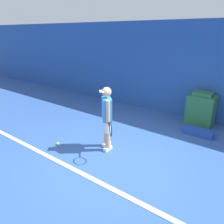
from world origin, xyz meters
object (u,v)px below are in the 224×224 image
object	(u,v)px
tennis_player	(107,116)
tennis_ball	(58,144)
covered_chair	(201,109)
equipment_bag	(198,132)

from	to	relation	value
tennis_player	tennis_ball	bearing A→B (deg)	-105.83
tennis_player	covered_chair	size ratio (longest dim) A/B	1.49
tennis_player	covered_chair	distance (m)	3.17
tennis_ball	covered_chair	size ratio (longest dim) A/B	0.07
covered_chair	equipment_bag	xyz separation A→B (m)	(0.19, -0.77, -0.40)
covered_chair	equipment_bag	size ratio (longest dim) A/B	1.26
tennis_ball	equipment_bag	world-z (taller)	equipment_bag
equipment_bag	tennis_ball	bearing A→B (deg)	-134.18
tennis_ball	covered_chair	bearing A→B (deg)	54.96
covered_chair	equipment_bag	distance (m)	0.89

